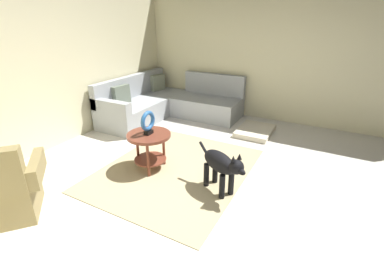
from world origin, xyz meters
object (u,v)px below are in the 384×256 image
sectional_couch (168,104)px  dog (221,165)px  armchair (2,192)px  side_table (149,142)px  dog_bed_mat (255,131)px  torus_sculpture (148,122)px

sectional_couch → dog: (-2.03, -2.09, 0.09)m
armchair → side_table: bearing=15.7°
armchair → dog_bed_mat: armchair is taller
sectional_couch → dog_bed_mat: (-0.01, -1.94, -0.24)m
armchair → dog: armchair is taller
armchair → dog_bed_mat: size_ratio=1.25×
armchair → torus_sculpture: armchair is taller
sectional_couch → dog_bed_mat: size_ratio=2.81×
dog → armchair: bearing=-22.2°
sectional_couch → dog_bed_mat: bearing=-90.2°
armchair → torus_sculpture: 1.77m
armchair → sectional_couch: bearing=45.1°
armchair → dog_bed_mat: 3.93m
dog_bed_mat → dog: 2.06m
sectional_couch → side_table: 2.22m
torus_sculpture → dog: bearing=-92.8°
side_table → dog_bed_mat: size_ratio=0.75×
side_table → dog: 1.10m
dog_bed_mat → armchair: bearing=154.4°
side_table → armchair: bearing=154.7°
torus_sculpture → dog: size_ratio=0.42×
torus_sculpture → side_table: bearing=95.1°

